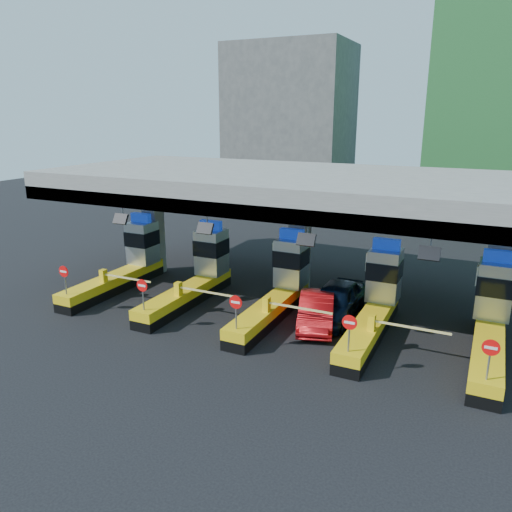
% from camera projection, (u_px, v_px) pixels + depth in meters
% --- Properties ---
extents(ground, '(120.00, 120.00, 0.00)m').
position_uv_depth(ground, '(278.00, 313.00, 26.04)').
color(ground, black).
rests_on(ground, ground).
extents(toll_canopy, '(28.00, 12.09, 7.00)m').
position_uv_depth(toll_canopy, '(300.00, 189.00, 26.84)').
color(toll_canopy, slate).
rests_on(toll_canopy, ground).
extents(toll_lane_far_left, '(4.43, 8.00, 4.16)m').
position_uv_depth(toll_lane_far_left, '(128.00, 263.00, 30.06)').
color(toll_lane_far_left, black).
rests_on(toll_lane_far_left, ground).
extents(toll_lane_left, '(4.43, 8.00, 4.16)m').
position_uv_depth(toll_lane_left, '(198.00, 274.00, 27.98)').
color(toll_lane_left, black).
rests_on(toll_lane_left, ground).
extents(toll_lane_center, '(4.43, 8.00, 4.16)m').
position_uv_depth(toll_lane_center, '(280.00, 287.00, 25.90)').
color(toll_lane_center, black).
rests_on(toll_lane_center, ground).
extents(toll_lane_right, '(4.43, 8.00, 4.16)m').
position_uv_depth(toll_lane_right, '(376.00, 302.00, 23.82)').
color(toll_lane_right, black).
rests_on(toll_lane_right, ground).
extents(toll_lane_far_right, '(4.43, 8.00, 4.16)m').
position_uv_depth(toll_lane_far_right, '(491.00, 320.00, 21.73)').
color(toll_lane_far_right, black).
rests_on(toll_lane_far_right, ground).
extents(bg_building_concrete, '(14.00, 10.00, 18.00)m').
position_uv_depth(bg_building_concrete, '(290.00, 123.00, 60.60)').
color(bg_building_concrete, '#4C4C49').
rests_on(bg_building_concrete, ground).
extents(van, '(2.25, 5.42, 1.84)m').
position_uv_depth(van, '(336.00, 301.00, 25.23)').
color(van, black).
rests_on(van, ground).
extents(red_car, '(2.91, 4.99, 1.55)m').
position_uv_depth(red_car, '(316.00, 310.00, 24.40)').
color(red_car, '#AB0D10').
rests_on(red_car, ground).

